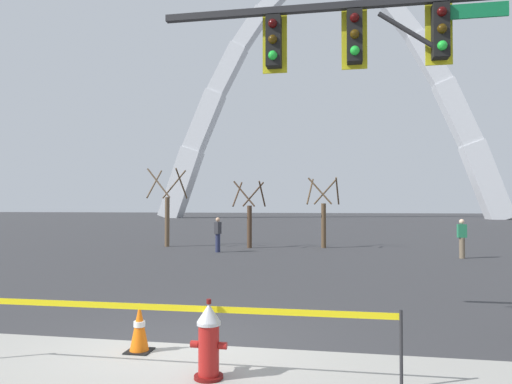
# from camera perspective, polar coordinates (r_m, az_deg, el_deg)

# --- Properties ---
(ground_plane) EXTENTS (240.00, 240.00, 0.00)m
(ground_plane) POSITION_cam_1_polar(r_m,az_deg,el_deg) (7.66, -8.78, -17.98)
(ground_plane) COLOR #333335
(fire_hydrant) EXTENTS (0.46, 0.48, 0.99)m
(fire_hydrant) POSITION_cam_1_polar(r_m,az_deg,el_deg) (6.14, -5.76, -17.62)
(fire_hydrant) COLOR #5E0F0D
(fire_hydrant) RESTS_ON ground
(caution_tape_barrier) EXTENTS (5.79, 0.09, 0.93)m
(caution_tape_barrier) POSITION_cam_1_polar(r_m,az_deg,el_deg) (6.33, -10.64, -15.43)
(caution_tape_barrier) COLOR #232326
(caution_tape_barrier) RESTS_ON ground
(traffic_cone_by_hydrant) EXTENTS (0.36, 0.36, 0.73)m
(traffic_cone_by_hydrant) POSITION_cam_1_polar(r_m,az_deg,el_deg) (7.36, -14.01, -15.75)
(traffic_cone_by_hydrant) COLOR black
(traffic_cone_by_hydrant) RESTS_ON ground
(traffic_signal_gantry) EXTENTS (6.42, 0.44, 6.00)m
(traffic_signal_gantry) POSITION_cam_1_polar(r_m,az_deg,el_deg) (8.49, 19.25, 12.85)
(traffic_signal_gantry) COLOR #232326
(traffic_signal_gantry) RESTS_ON ground
(monument_arch) EXTENTS (55.14, 3.33, 41.24)m
(monument_arch) POSITION_cam_1_polar(r_m,az_deg,el_deg) (76.92, 8.35, 10.41)
(monument_arch) COLOR silver
(monument_arch) RESTS_ON ground
(tree_far_left) EXTENTS (1.87, 1.88, 4.04)m
(tree_far_left) POSITION_cam_1_polar(r_m,az_deg,el_deg) (24.81, -10.77, -2.41)
(tree_far_left) COLOR brown
(tree_far_left) RESTS_ON ground
(tree_left_mid) EXTENTS (1.56, 1.57, 3.36)m
(tree_left_mid) POSITION_cam_1_polar(r_m,az_deg,el_deg) (23.62, -0.81, -3.22)
(tree_left_mid) COLOR #473323
(tree_left_mid) RESTS_ON ground
(tree_center_left) EXTENTS (1.64, 1.65, 3.53)m
(tree_center_left) POSITION_cam_1_polar(r_m,az_deg,el_deg) (23.91, 8.22, -3.00)
(tree_center_left) COLOR brown
(tree_center_left) RESTS_ON ground
(pedestrian_walking_left) EXTENTS (0.28, 0.38, 1.59)m
(pedestrian_walking_left) POSITION_cam_1_polar(r_m,az_deg,el_deg) (21.57, -4.67, -5.16)
(pedestrian_walking_left) COLOR #232847
(pedestrian_walking_left) RESTS_ON ground
(pedestrian_standing_center) EXTENTS (0.36, 0.23, 1.59)m
(pedestrian_standing_center) POSITION_cam_1_polar(r_m,az_deg,el_deg) (20.80, 23.80, -5.16)
(pedestrian_standing_center) COLOR brown
(pedestrian_standing_center) RESTS_ON ground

